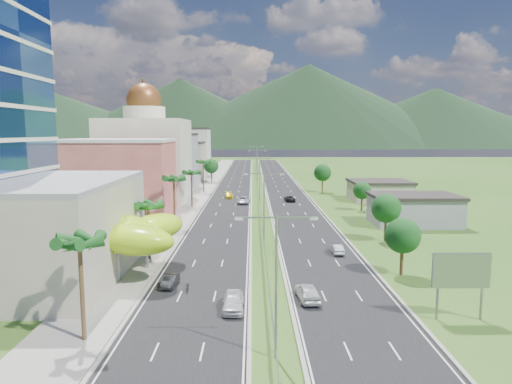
{
  "coord_description": "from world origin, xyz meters",
  "views": [
    {
      "loc": [
        -1.75,
        -57.47,
        16.95
      ],
      "look_at": [
        -1.14,
        17.91,
        7.0
      ],
      "focal_mm": 32.0,
      "sensor_mm": 36.0,
      "label": 1
    }
  ],
  "objects": [
    {
      "name": "billboard",
      "position": [
        17.0,
        -18.0,
        4.42
      ],
      "size": [
        5.2,
        0.35,
        6.2
      ],
      "color": "gray",
      "rests_on": "ground"
    },
    {
      "name": "car_silver_mid_left",
      "position": [
        -3.77,
        49.66,
        0.87
      ],
      "size": [
        3.29,
        6.17,
        1.65
      ],
      "primitive_type": "imported",
      "rotation": [
        0.0,
        0.0,
        -0.09
      ],
      "color": "#A5A6AC",
      "rests_on": "road_left"
    },
    {
      "name": "palm_tree_b",
      "position": [
        -15.5,
        2.0,
        7.06
      ],
      "size": [
        3.6,
        3.6,
        8.1
      ],
      "color": "#47301C",
      "rests_on": "ground"
    },
    {
      "name": "car_yellow_far_left",
      "position": [
        -7.76,
        58.93,
        0.77
      ],
      "size": [
        2.77,
        5.27,
        1.46
      ],
      "primitive_type": "imported",
      "rotation": [
        0.0,
        0.0,
        0.15
      ],
      "color": "yellow",
      "rests_on": "road_left"
    },
    {
      "name": "road_left",
      "position": [
        -7.5,
        90.0,
        0.02
      ],
      "size": [
        11.0,
        260.0,
        0.04
      ],
      "primitive_type": "cube",
      "color": "black",
      "rests_on": "ground"
    },
    {
      "name": "streetlight_median_e",
      "position": [
        0.0,
        140.0,
        6.75
      ],
      "size": [
        6.04,
        0.25,
        11.0
      ],
      "color": "gray",
      "rests_on": "ground"
    },
    {
      "name": "leafy_tree_rc",
      "position": [
        22.0,
        40.0,
        4.37
      ],
      "size": [
        3.85,
        3.85,
        6.33
      ],
      "color": "#47301C",
      "rests_on": "ground"
    },
    {
      "name": "car_silver_right",
      "position": [
        10.06,
        4.65,
        0.69
      ],
      "size": [
        1.53,
        4.02,
        1.31
      ],
      "primitive_type": "imported",
      "rotation": [
        0.0,
        0.0,
        3.18
      ],
      "color": "#A5A8AC",
      "rests_on": "road_right"
    },
    {
      "name": "car_white_near_left",
      "position": [
        -3.58,
        -15.64,
        0.88
      ],
      "size": [
        2.02,
        4.96,
        1.69
      ],
      "primitive_type": "imported",
      "rotation": [
        0.0,
        0.0,
        0.01
      ],
      "color": "silver",
      "rests_on": "road_left"
    },
    {
      "name": "motorcycle",
      "position": [
        -8.71,
        -10.37,
        0.63
      ],
      "size": [
        0.67,
        1.88,
        1.18
      ],
      "primitive_type": "imported",
      "rotation": [
        0.0,
        0.0,
        0.06
      ],
      "color": "black",
      "rests_on": "road_left"
    },
    {
      "name": "lime_canopy",
      "position": [
        -20.0,
        -4.0,
        4.99
      ],
      "size": [
        18.0,
        15.0,
        7.4
      ],
      "color": "#A4D915",
      "rests_on": "ground"
    },
    {
      "name": "mountain_ridge",
      "position": [
        60.0,
        450.0,
        0.0
      ],
      "size": [
        860.0,
        140.0,
        90.0
      ],
      "primitive_type": null,
      "color": "black",
      "rests_on": "ground"
    },
    {
      "name": "shed_near",
      "position": [
        28.0,
        25.0,
        2.5
      ],
      "size": [
        15.0,
        10.0,
        5.0
      ],
      "primitive_type": "cube",
      "color": "gray",
      "rests_on": "ground"
    },
    {
      "name": "midrise_beige",
      "position": [
        -27.0,
        102.0,
        6.5
      ],
      "size": [
        16.0,
        15.0,
        13.0
      ],
      "primitive_type": "cube",
      "color": "#9F9583",
      "rests_on": "ground"
    },
    {
      "name": "car_white_near_right",
      "position": [
        3.82,
        -13.11,
        0.89
      ],
      "size": [
        2.46,
        5.14,
        1.69
      ],
      "primitive_type": "imported",
      "rotation": [
        0.0,
        0.0,
        3.24
      ],
      "color": "silver",
      "rests_on": "road_right"
    },
    {
      "name": "streetlight_median_d",
      "position": [
        0.0,
        95.0,
        6.75
      ],
      "size": [
        6.04,
        0.25,
        11.0
      ],
      "color": "gray",
      "rests_on": "ground"
    },
    {
      "name": "streetlight_median_b",
      "position": [
        0.0,
        10.0,
        6.75
      ],
      "size": [
        6.04,
        0.25,
        11.0
      ],
      "color": "gray",
      "rests_on": "ground"
    },
    {
      "name": "streetlight_median_c",
      "position": [
        0.0,
        50.0,
        6.75
      ],
      "size": [
        6.04,
        0.25,
        11.0
      ],
      "color": "gray",
      "rests_on": "ground"
    },
    {
      "name": "shed_far",
      "position": [
        30.0,
        55.0,
        2.2
      ],
      "size": [
        14.0,
        12.0,
        4.4
      ],
      "primitive_type": "cube",
      "color": "#9F9583",
      "rests_on": "ground"
    },
    {
      "name": "leafy_tree_rb",
      "position": [
        19.0,
        12.0,
        5.18
      ],
      "size": [
        4.55,
        4.55,
        7.47
      ],
      "color": "#47301C",
      "rests_on": "ground"
    },
    {
      "name": "car_dark_left",
      "position": [
        -10.83,
        -8.84,
        0.67
      ],
      "size": [
        1.61,
        3.94,
        1.27
      ],
      "primitive_type": "imported",
      "rotation": [
        0.0,
        0.0,
        -0.07
      ],
      "color": "black",
      "rests_on": "road_left"
    },
    {
      "name": "palm_tree_e",
      "position": [
        -15.5,
        70.0,
        8.31
      ],
      "size": [
        3.6,
        3.6,
        9.4
      ],
      "color": "#47301C",
      "rests_on": "ground"
    },
    {
      "name": "road_right",
      "position": [
        7.5,
        90.0,
        0.02
      ],
      "size": [
        11.0,
        260.0,
        0.04
      ],
      "primitive_type": "cube",
      "color": "black",
      "rests_on": "ground"
    },
    {
      "name": "car_dark_far_right",
      "position": [
        7.42,
        53.18,
        0.72
      ],
      "size": [
        2.58,
        5.03,
        1.36
      ],
      "primitive_type": "imported",
      "rotation": [
        0.0,
        0.0,
        3.21
      ],
      "color": "black",
      "rests_on": "road_right"
    },
    {
      "name": "domed_building",
      "position": [
        -28.0,
        55.0,
        11.35
      ],
      "size": [
        20.0,
        20.0,
        28.7
      ],
      "color": "beige",
      "rests_on": "ground"
    },
    {
      "name": "leafy_tree_ra",
      "position": [
        16.0,
        -5.0,
        4.78
      ],
      "size": [
        4.2,
        4.2,
        6.9
      ],
      "color": "#47301C",
      "rests_on": "ground"
    },
    {
      "name": "median_guardrail",
      "position": [
        0.0,
        71.99,
        0.62
      ],
      "size": [
        0.1,
        216.06,
        0.76
      ],
      "color": "gray",
      "rests_on": "ground"
    },
    {
      "name": "palm_tree_c",
      "position": [
        -15.5,
        22.0,
        8.5
      ],
      "size": [
        3.6,
        3.6,
        9.6
      ],
      "color": "#47301C",
      "rests_on": "ground"
    },
    {
      "name": "ground",
      "position": [
        0.0,
        0.0,
        0.0
      ],
      "size": [
        500.0,
        500.0,
        0.0
      ],
      "primitive_type": "plane",
      "color": "#2D5119",
      "rests_on": "ground"
    },
    {
      "name": "pink_shophouse",
      "position": [
        -28.0,
        32.0,
        7.5
      ],
      "size": [
        20.0,
        15.0,
        15.0
      ],
      "primitive_type": "cube",
      "color": "#B8504B",
      "rests_on": "ground"
    },
    {
      "name": "midrise_grey",
      "position": [
        -27.0,
        80.0,
        8.0
      ],
      "size": [
        16.0,
        15.0,
        16.0
      ],
      "primitive_type": "cube",
      "color": "gray",
      "rests_on": "ground"
    },
    {
      "name": "leafy_tree_lfar",
      "position": [
        -15.5,
        95.0,
        5.58
      ],
      "size": [
        4.9,
        4.9,
        8.05
      ],
      "color": "#47301C",
      "rests_on": "ground"
    },
    {
      "name": "streetlight_median_a",
      "position": [
        0.0,
        -25.0,
        6.75
      ],
      "size": [
        6.04,
        0.25,
        11.0
      ],
      "color": "gray",
      "rests_on": "ground"
    },
    {
      "name": "palm_tree_d",
      "position": [
        -15.5,
        45.0,
        7.54
      ],
      "size": [
        3.6,
        3.6,
        8.6
      ],
      "color": "#47301C",
      "rests_on": "ground"
    },
    {
      "name": "sidewalk_left",
      "position": [
        -17.0,
        90.0,
        0.06
      ],
      "size": [
        7.0,
        260.0,
        0.12
      ],
      "primitive_type": "cube",
      "color": "gray",
      "rests_on": "ground"
    },
    {
      "name": "palm_tree_a",
      "position": [
        -15.5,
        -22.0,
        8.02
      ],
      "size": [
        3.6,
        3.6,
        9.1
      ],
      "color": "#47301C",
      "rests_on": "ground"
    },
    {
      "name": "midrise_white",
      "position": [
        -27.0,
        125.0,
        9.0
      ],
      "size": [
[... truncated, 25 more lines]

